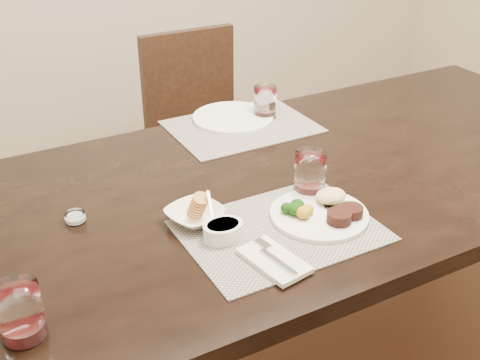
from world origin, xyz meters
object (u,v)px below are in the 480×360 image
wine_glass_near (310,175)px  steak_knife (326,212)px  cracker_bowl (195,214)px  chair_far (201,127)px  dinner_plate (324,211)px  far_plate (233,117)px

wine_glass_near → steak_knife: bearing=-102.5°
steak_knife → wine_glass_near: 0.12m
cracker_bowl → wine_glass_near: size_ratio=1.42×
chair_far → dinner_plate: bearing=-99.9°
cracker_bowl → wine_glass_near: wine_glass_near is taller
wine_glass_near → far_plate: size_ratio=0.42×
steak_knife → dinner_plate: bearing=-139.2°
chair_far → steak_knife: bearing=-99.3°
steak_knife → wine_glass_near: wine_glass_near is taller
dinner_plate → steak_knife: bearing=36.8°
dinner_plate → far_plate: bearing=97.1°
dinner_plate → far_plate: size_ratio=0.90×
steak_knife → far_plate: steak_knife is taller
far_plate → dinner_plate: bearing=-97.9°
cracker_bowl → wine_glass_near: 0.33m
cracker_bowl → dinner_plate: bearing=-24.5°
steak_knife → cracker_bowl: size_ratio=1.62×
chair_far → wine_glass_near: chair_far is taller
dinner_plate → steak_knife: (0.01, 0.00, -0.01)m
wine_glass_near → dinner_plate: bearing=-107.4°
steak_knife → wine_glass_near: (0.02, 0.11, 0.05)m
chair_far → wine_glass_near: 1.10m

